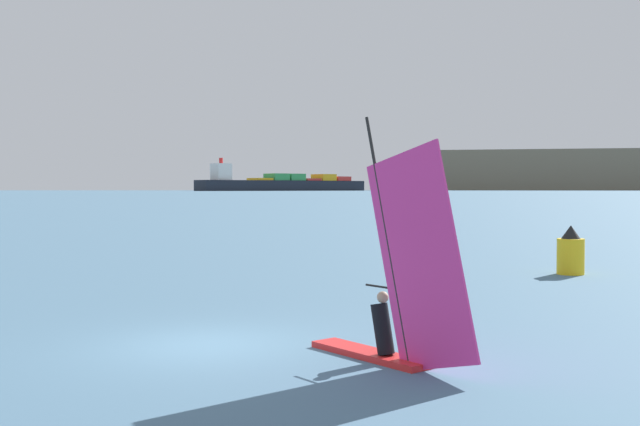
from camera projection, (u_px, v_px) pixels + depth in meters
name	position (u px, v px, depth m)	size (l,w,h in m)	color
ground_plane	(206.00, 345.00, 15.11)	(4000.00, 4000.00, 0.00)	#476B84
windsurfer	(397.00, 299.00, 13.44)	(3.56, 2.43, 4.66)	red
cargo_ship	(284.00, 183.00, 840.87)	(147.11, 188.19, 35.45)	black
distant_headland	(490.00, 172.00, 1133.23)	(650.23, 301.90, 54.54)	#756B56
channel_buoy	(571.00, 253.00, 27.46)	(0.99, 0.99, 1.83)	yellow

